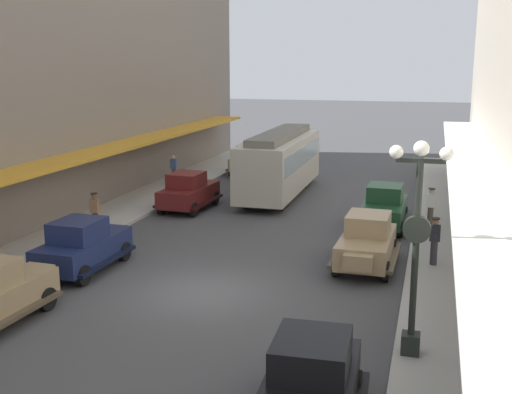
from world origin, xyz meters
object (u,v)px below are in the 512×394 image
object	(u,v)px
parked_car_6	(189,190)
fire_hydrant	(75,235)
lamp_post_with_clock	(416,240)
parked_car_4	(367,240)
pedestrian_1	(435,241)
parked_car_0	(250,159)
parked_car_2	(82,244)
streetcar	(280,161)
pedestrian_3	(174,169)
pedestrian_0	(431,207)
pedestrian_2	(95,212)
parked_car_5	(309,386)
parked_car_3	(384,206)

from	to	relation	value
parked_car_6	fire_hydrant	bearing A→B (deg)	-102.95
lamp_post_with_clock	fire_hydrant	size ratio (longest dim) A/B	6.29
parked_car_4	parked_car_6	world-z (taller)	same
lamp_post_with_clock	pedestrian_1	world-z (taller)	lamp_post_with_clock
lamp_post_with_clock	parked_car_0	bearing A→B (deg)	115.00
parked_car_2	pedestrian_1	bearing A→B (deg)	16.86
streetcar	fire_hydrant	bearing A→B (deg)	-113.98
parked_car_0	pedestrian_1	world-z (taller)	parked_car_0
pedestrian_3	pedestrian_0	bearing A→B (deg)	-22.82
parked_car_0	pedestrian_3	size ratio (longest dim) A/B	2.60
pedestrian_0	pedestrian_2	size ratio (longest dim) A/B	1.00
parked_car_5	lamp_post_with_clock	xyz separation A→B (m)	(1.76, 3.65, 2.04)
parked_car_6	parked_car_0	bearing A→B (deg)	90.26
parked_car_0	streetcar	xyz separation A→B (m)	(3.55, -6.29, 0.96)
fire_hydrant	pedestrian_2	bearing A→B (deg)	95.34
parked_car_0	parked_car_5	xyz separation A→B (m)	(9.34, -27.47, 0.00)
fire_hydrant	pedestrian_3	world-z (taller)	pedestrian_3
parked_car_6	pedestrian_0	world-z (taller)	parked_car_6
pedestrian_1	pedestrian_3	bearing A→B (deg)	142.15
parked_car_3	parked_car_5	distance (m)	16.00
parked_car_0	parked_car_3	xyz separation A→B (m)	(9.45, -11.47, 0.00)
parked_car_0	parked_car_4	distance (m)	19.38
pedestrian_0	parked_car_0	bearing A→B (deg)	135.09
parked_car_2	lamp_post_with_clock	bearing A→B (deg)	-18.31
pedestrian_1	pedestrian_2	world-z (taller)	same
parked_car_0	pedestrian_0	distance (m)	16.08
parked_car_5	streetcar	distance (m)	21.98
pedestrian_0	pedestrian_3	xyz separation A→B (m)	(-14.40, 6.06, -0.02)
parked_car_3	pedestrian_0	xyz separation A→B (m)	(1.94, 0.12, 0.07)
parked_car_3	lamp_post_with_clock	xyz separation A→B (m)	(1.66, -12.34, 2.04)
streetcar	lamp_post_with_clock	world-z (taller)	lamp_post_with_clock
parked_car_6	pedestrian_2	size ratio (longest dim) A/B	2.58
parked_car_0	parked_car_4	size ratio (longest dim) A/B	1.00
pedestrian_3	parked_car_4	bearing A→B (deg)	-43.53
parked_car_2	parked_car_5	size ratio (longest dim) A/B	0.99
parked_car_5	pedestrian_0	xyz separation A→B (m)	(2.05, 16.11, 0.07)
pedestrian_0	pedestrian_1	distance (m)	5.28
parked_car_2	parked_car_6	size ratio (longest dim) A/B	0.99
streetcar	fire_hydrant	xyz separation A→B (m)	(-5.19, -11.68, -1.34)
parked_car_3	parked_car_2	bearing A→B (deg)	-137.46
pedestrian_0	parked_car_5	bearing A→B (deg)	-97.24
parked_car_5	pedestrian_1	bearing A→B (deg)	78.33
fire_hydrant	pedestrian_3	xyz separation A→B (m)	(-1.37, 12.67, 0.43)
parked_car_4	lamp_post_with_clock	size ratio (longest dim) A/B	0.83
parked_car_0	streetcar	bearing A→B (deg)	-60.55
pedestrian_2	pedestrian_3	size ratio (longest dim) A/B	1.02
lamp_post_with_clock	fire_hydrant	bearing A→B (deg)	155.34
pedestrian_1	parked_car_3	bearing A→B (deg)	112.42
parked_car_6	parked_car_5	bearing A→B (deg)	-61.14
parked_car_5	streetcar	world-z (taller)	streetcar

